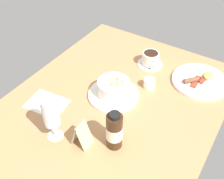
{
  "coord_description": "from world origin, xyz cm",
  "views": [
    {
      "loc": [
        67.75,
        43.23,
        81.4
      ],
      "look_at": [
        0.24,
        0.33,
        8.99
      ],
      "focal_mm": 43.71,
      "sensor_mm": 36.0,
      "label": 1
    }
  ],
  "objects_px": {
    "cutlery_setting": "(48,104)",
    "menu_card": "(81,134)",
    "wine_glass": "(51,113)",
    "coffee_cup": "(150,59)",
    "breakfast_plate": "(200,81)",
    "sauce_bottle_brown": "(114,131)",
    "porridge_bowl": "(114,89)",
    "creamer_jug": "(150,83)"
  },
  "relations": [
    {
      "from": "menu_card",
      "to": "sauce_bottle_brown",
      "type": "bearing_deg",
      "value": 118.67
    },
    {
      "from": "cutlery_setting",
      "to": "breakfast_plate",
      "type": "relative_size",
      "value": 0.7
    },
    {
      "from": "sauce_bottle_brown",
      "to": "menu_card",
      "type": "distance_m",
      "value": 0.12
    },
    {
      "from": "breakfast_plate",
      "to": "wine_glass",
      "type": "bearing_deg",
      "value": -30.96
    },
    {
      "from": "cutlery_setting",
      "to": "wine_glass",
      "type": "distance_m",
      "value": 0.21
    },
    {
      "from": "cutlery_setting",
      "to": "breakfast_plate",
      "type": "xyz_separation_m",
      "value": [
        -0.48,
        0.49,
        0.01
      ]
    },
    {
      "from": "creamer_jug",
      "to": "wine_glass",
      "type": "height_order",
      "value": "wine_glass"
    },
    {
      "from": "breakfast_plate",
      "to": "cutlery_setting",
      "type": "bearing_deg",
      "value": -45.62
    },
    {
      "from": "cutlery_setting",
      "to": "menu_card",
      "type": "xyz_separation_m",
      "value": [
        0.08,
        0.24,
        0.05
      ]
    },
    {
      "from": "breakfast_plate",
      "to": "sauce_bottle_brown",
      "type": "bearing_deg",
      "value": -16.26
    },
    {
      "from": "breakfast_plate",
      "to": "menu_card",
      "type": "bearing_deg",
      "value": -24.13
    },
    {
      "from": "breakfast_plate",
      "to": "menu_card",
      "type": "xyz_separation_m",
      "value": [
        0.56,
        -0.25,
        0.04
      ]
    },
    {
      "from": "cutlery_setting",
      "to": "wine_glass",
      "type": "relative_size",
      "value": 0.93
    },
    {
      "from": "porridge_bowl",
      "to": "menu_card",
      "type": "xyz_separation_m",
      "value": [
        0.27,
        0.03,
        0.01
      ]
    },
    {
      "from": "coffee_cup",
      "to": "creamer_jug",
      "type": "bearing_deg",
      "value": 25.41
    },
    {
      "from": "coffee_cup",
      "to": "breakfast_plate",
      "type": "height_order",
      "value": "coffee_cup"
    },
    {
      "from": "menu_card",
      "to": "wine_glass",
      "type": "bearing_deg",
      "value": -74.85
    },
    {
      "from": "coffee_cup",
      "to": "wine_glass",
      "type": "xyz_separation_m",
      "value": [
        0.59,
        -0.1,
        0.09
      ]
    },
    {
      "from": "coffee_cup",
      "to": "menu_card",
      "type": "bearing_deg",
      "value": 0.27
    },
    {
      "from": "porridge_bowl",
      "to": "menu_card",
      "type": "distance_m",
      "value": 0.28
    },
    {
      "from": "cutlery_setting",
      "to": "menu_card",
      "type": "distance_m",
      "value": 0.26
    },
    {
      "from": "coffee_cup",
      "to": "breakfast_plate",
      "type": "xyz_separation_m",
      "value": [
        -0.0,
        0.25,
        -0.02
      ]
    },
    {
      "from": "wine_glass",
      "to": "coffee_cup",
      "type": "bearing_deg",
      "value": 170.41
    },
    {
      "from": "cutlery_setting",
      "to": "menu_card",
      "type": "relative_size",
      "value": 1.72
    },
    {
      "from": "creamer_jug",
      "to": "menu_card",
      "type": "height_order",
      "value": "menu_card"
    },
    {
      "from": "sauce_bottle_brown",
      "to": "porridge_bowl",
      "type": "bearing_deg",
      "value": -147.23
    },
    {
      "from": "creamer_jug",
      "to": "wine_glass",
      "type": "xyz_separation_m",
      "value": [
        0.43,
        -0.17,
        0.1
      ]
    },
    {
      "from": "creamer_jug",
      "to": "breakfast_plate",
      "type": "relative_size",
      "value": 0.24
    },
    {
      "from": "porridge_bowl",
      "to": "coffee_cup",
      "type": "relative_size",
      "value": 1.78
    },
    {
      "from": "creamer_jug",
      "to": "sauce_bottle_brown",
      "type": "height_order",
      "value": "sauce_bottle_brown"
    },
    {
      "from": "sauce_bottle_brown",
      "to": "menu_card",
      "type": "relative_size",
      "value": 1.58
    },
    {
      "from": "porridge_bowl",
      "to": "cutlery_setting",
      "type": "distance_m",
      "value": 0.28
    },
    {
      "from": "cutlery_setting",
      "to": "breakfast_plate",
      "type": "distance_m",
      "value": 0.69
    },
    {
      "from": "cutlery_setting",
      "to": "wine_glass",
      "type": "bearing_deg",
      "value": 51.84
    },
    {
      "from": "sauce_bottle_brown",
      "to": "menu_card",
      "type": "bearing_deg",
      "value": -61.33
    },
    {
      "from": "wine_glass",
      "to": "sauce_bottle_brown",
      "type": "height_order",
      "value": "wine_glass"
    },
    {
      "from": "menu_card",
      "to": "breakfast_plate",
      "type": "bearing_deg",
      "value": 155.87
    },
    {
      "from": "porridge_bowl",
      "to": "cutlery_setting",
      "type": "bearing_deg",
      "value": -46.76
    },
    {
      "from": "coffee_cup",
      "to": "cutlery_setting",
      "type": "bearing_deg",
      "value": -26.35
    },
    {
      "from": "creamer_jug",
      "to": "sauce_bottle_brown",
      "type": "bearing_deg",
      "value": 5.59
    },
    {
      "from": "wine_glass",
      "to": "menu_card",
      "type": "xyz_separation_m",
      "value": [
        -0.03,
        0.1,
        -0.07
      ]
    },
    {
      "from": "coffee_cup",
      "to": "wine_glass",
      "type": "height_order",
      "value": "wine_glass"
    }
  ]
}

